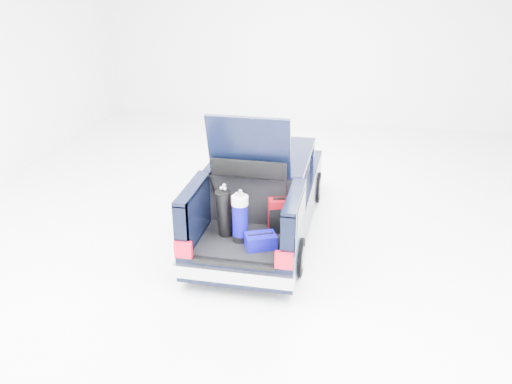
% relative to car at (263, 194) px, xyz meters
% --- Properties ---
extents(ground, '(14.00, 14.00, 0.00)m').
position_rel_car_xyz_m(ground, '(0.00, -0.11, -0.67)').
color(ground, white).
rests_on(ground, ground).
extents(car, '(1.87, 4.65, 2.47)m').
position_rel_car_xyz_m(car, '(0.00, 0.00, 0.00)').
color(car, black).
rests_on(car, ground).
extents(red_suitcase, '(0.40, 0.33, 0.58)m').
position_rel_car_xyz_m(red_suitcase, '(0.50, -1.19, 0.20)').
color(red_suitcase, '#6D030B').
rests_on(red_suitcase, car).
extents(black_golf_bag, '(0.34, 0.37, 0.85)m').
position_rel_car_xyz_m(black_golf_bag, '(-0.32, -1.50, 0.31)').
color(black_golf_bag, black).
rests_on(black_golf_bag, car).
extents(blue_golf_bag, '(0.31, 0.31, 0.84)m').
position_rel_car_xyz_m(blue_golf_bag, '(-0.04, -1.61, 0.31)').
color(blue_golf_bag, black).
rests_on(blue_golf_bag, car).
extents(blue_duffel, '(0.53, 0.45, 0.24)m').
position_rel_car_xyz_m(blue_duffel, '(0.31, -1.77, 0.04)').
color(blue_duffel, '#09057A').
rests_on(blue_duffel, car).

